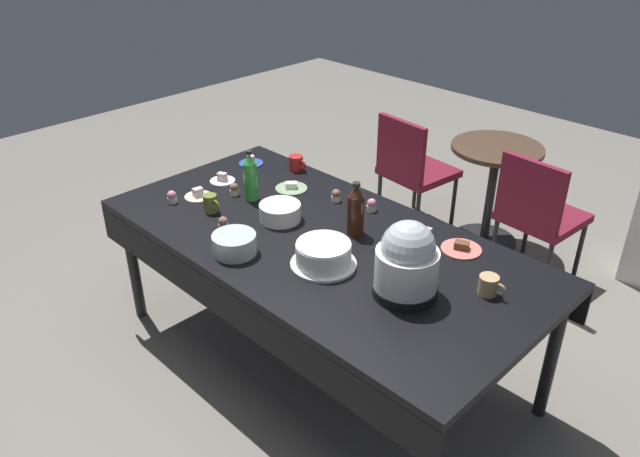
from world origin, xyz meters
The scene contains 26 objects.
ground centered at (0.00, 0.00, 0.00)m, with size 9.00×9.00×0.00m, color slate.
potluck_table centered at (0.00, 0.00, 0.69)m, with size 2.20×1.10×0.75m.
frosted_layer_cake centered at (0.18, -0.16, 0.80)m, with size 0.30×0.30×0.11m.
slow_cooker centered at (0.57, -0.08, 0.90)m, with size 0.27×0.27×0.33m.
glass_salad_bowl centered at (-0.18, -0.37, 0.80)m, with size 0.20×0.20×0.09m, color #B2C6BC.
ceramic_snack_bowl centered at (-0.27, -0.01, 0.79)m, with size 0.21×0.21×0.09m, color silver.
dessert_plate_sage centered at (-0.49, 0.26, 0.76)m, with size 0.18×0.18×0.04m.
dessert_plate_cream centered at (-0.77, -0.16, 0.76)m, with size 0.15×0.15×0.05m.
dessert_plate_coral centered at (0.54, 0.38, 0.76)m, with size 0.19×0.19×0.04m.
dessert_plate_cobalt centered at (-0.91, 0.33, 0.76)m, with size 0.14×0.14×0.06m.
dessert_plate_white centered at (-0.83, 0.05, 0.76)m, with size 0.14×0.14×0.05m.
cupcake_vanilla centered at (-0.81, -0.29, 0.78)m, with size 0.05×0.05×0.07m.
cupcake_rose centered at (-0.21, 0.33, 0.78)m, with size 0.05×0.05×0.07m.
cupcake_lemon centered at (-0.65, 0.00, 0.78)m, with size 0.05×0.05×0.07m.
cupcake_cocoa centered at (-0.01, 0.38, 0.78)m, with size 0.05×0.05×0.07m.
cupcake_berry centered at (-0.39, -0.27, 0.78)m, with size 0.05×0.05×0.07m.
cupcake_mint centered at (0.42, 0.18, 0.78)m, with size 0.05×0.05×0.07m.
soda_bottle_cola centered at (0.09, 0.15, 0.87)m, with size 0.08×0.08×0.27m.
soda_bottle_lime_soda centered at (-0.55, 0.03, 0.88)m, with size 0.07×0.07×0.28m.
coffee_mug_olive centered at (-0.58, -0.21, 0.80)m, with size 0.11×0.07×0.09m.
coffee_mug_tan centered at (0.81, 0.16, 0.79)m, with size 0.12×0.08×0.08m.
coffee_mug_red centered at (-0.66, 0.46, 0.79)m, with size 0.12×0.08×0.09m.
paper_napkin_stack centered at (0.30, 0.34, 0.76)m, with size 0.14×0.14×0.02m, color pink.
maroon_chair_left centered at (-0.56, 1.47, 0.49)m, with size 0.49×0.49×0.85m.
maroon_chair_right centered at (0.39, 1.47, 0.49)m, with size 0.47×0.47×0.85m.
round_cafe_table centered at (-0.05, 1.69, 0.50)m, with size 0.60×0.60×0.72m.
Camera 1 is at (1.81, -1.81, 2.25)m, focal length 34.89 mm.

